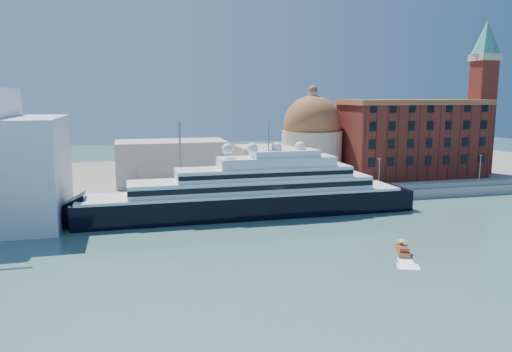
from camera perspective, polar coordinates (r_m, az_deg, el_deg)
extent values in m
plane|color=#3A645E|center=(92.11, 6.38, -7.54)|extent=(400.00, 400.00, 0.00)
cube|color=gray|center=(123.17, 0.73, -2.61)|extent=(180.00, 10.00, 2.50)
cube|color=slate|center=(162.47, -3.10, 0.16)|extent=(260.00, 72.00, 2.00)
cube|color=slate|center=(118.55, 1.30, -2.17)|extent=(180.00, 0.10, 1.20)
cube|color=black|center=(110.85, -1.35, -3.53)|extent=(72.43, 11.14, 6.04)
cone|color=black|center=(108.86, -21.32, -4.40)|extent=(9.29, 11.14, 11.14)
cube|color=black|center=(124.10, 15.16, -2.56)|extent=(5.57, 10.21, 5.57)
cube|color=white|center=(110.18, -1.36, -1.88)|extent=(70.58, 11.33, 0.56)
cube|color=white|center=(110.30, -0.42, -0.98)|extent=(53.86, 9.29, 2.79)
cube|color=black|center=(105.88, 0.19, -1.41)|extent=(53.86, 0.15, 1.11)
cube|color=white|center=(110.58, 0.97, 0.41)|extent=(39.00, 8.36, 2.41)
cube|color=white|center=(111.03, 2.36, 1.65)|extent=(26.00, 7.43, 2.23)
cube|color=white|center=(111.36, 3.28, 2.63)|extent=(14.86, 6.50, 1.49)
cylinder|color=slate|center=(109.90, 1.45, 4.60)|extent=(0.28, 0.28, 6.50)
sphere|color=white|center=(107.95, -3.30, 3.12)|extent=(2.41, 2.41, 2.41)
sphere|color=white|center=(109.17, -0.43, 3.20)|extent=(2.41, 2.41, 2.41)
sphere|color=white|center=(110.66, 2.37, 3.27)|extent=(2.41, 2.41, 2.41)
sphere|color=white|center=(112.41, 5.10, 3.34)|extent=(2.41, 2.41, 2.41)
cube|color=white|center=(108.14, -15.71, -4.96)|extent=(12.97, 5.44, 1.68)
cube|color=white|center=(107.99, -14.63, -4.19)|extent=(4.45, 3.03, 1.26)
cube|color=brown|center=(88.63, 16.41, -8.32)|extent=(3.95, 5.91, 0.94)
cube|color=brown|center=(87.51, 16.51, -8.00)|extent=(2.31, 2.75, 0.75)
cylinder|color=slate|center=(88.74, 16.40, -7.50)|extent=(0.06, 0.06, 1.50)
cone|color=red|center=(88.50, 16.43, -6.98)|extent=(1.69, 1.69, 0.38)
cube|color=maroon|center=(158.91, 17.37, 3.91)|extent=(42.00, 18.00, 22.00)
cube|color=brown|center=(158.36, 17.57, 8.06)|extent=(43.00, 19.00, 1.50)
cube|color=maroon|center=(172.42, 24.30, 6.07)|extent=(6.00, 6.00, 35.00)
cube|color=beige|center=(172.67, 24.71, 12.20)|extent=(7.00, 7.00, 2.00)
cone|color=teal|center=(173.18, 24.85, 14.18)|extent=(8.40, 8.40, 10.00)
cylinder|color=beige|center=(151.29, 6.38, 2.51)|extent=(18.00, 18.00, 14.00)
sphere|color=brown|center=(150.52, 6.44, 5.91)|extent=(17.00, 17.00, 17.00)
cylinder|color=beige|center=(150.28, 6.49, 8.96)|extent=(3.00, 3.00, 3.00)
cube|color=beige|center=(145.22, 1.48, 1.49)|extent=(18.00, 14.00, 10.00)
cube|color=beige|center=(141.97, -9.67, 1.59)|extent=(30.00, 16.00, 12.00)
cylinder|color=slate|center=(115.02, -13.43, -1.05)|extent=(0.24, 0.24, 8.00)
cube|color=slate|center=(114.38, -13.51, 0.98)|extent=(0.80, 0.30, 0.25)
cylinder|color=slate|center=(119.35, 1.11, -0.43)|extent=(0.24, 0.24, 8.00)
cube|color=slate|center=(118.74, 1.12, 1.52)|extent=(0.80, 0.30, 0.25)
cylinder|color=slate|center=(130.62, 13.89, 0.14)|extent=(0.24, 0.24, 8.00)
cube|color=slate|center=(130.06, 13.95, 1.92)|extent=(0.80, 0.30, 0.25)
cylinder|color=slate|center=(147.24, 24.21, 0.59)|extent=(0.24, 0.24, 8.00)
cube|color=slate|center=(146.74, 24.31, 2.17)|extent=(0.80, 0.30, 0.25)
cylinder|color=slate|center=(116.84, -8.64, 1.74)|extent=(0.50, 0.50, 18.00)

